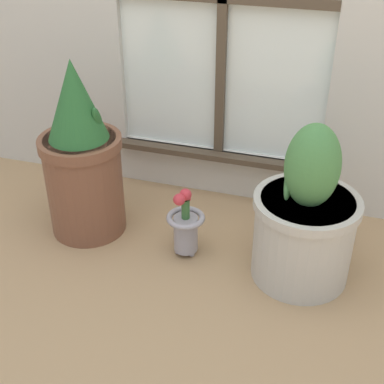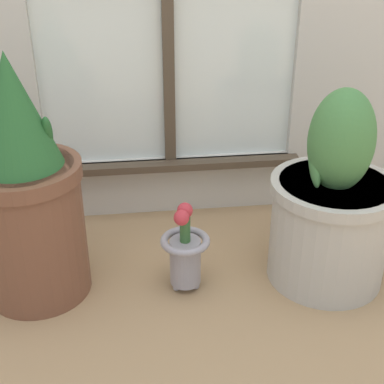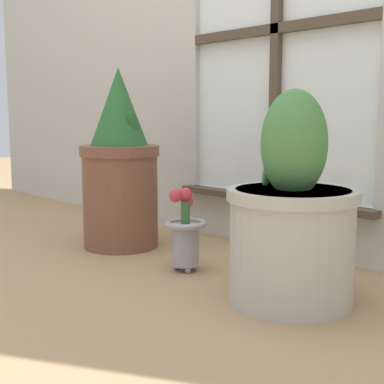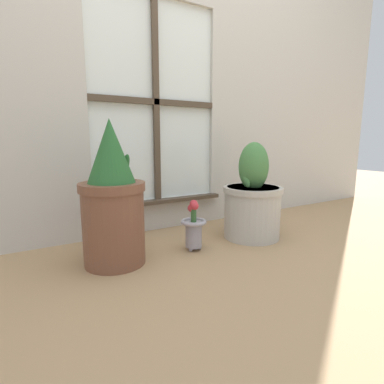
% 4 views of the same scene
% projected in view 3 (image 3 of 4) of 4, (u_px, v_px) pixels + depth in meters
% --- Properties ---
extents(ground_plane, '(10.00, 10.00, 0.00)m').
position_uv_depth(ground_plane, '(151.00, 280.00, 1.64)').
color(ground_plane, tan).
extents(potted_plant_left, '(0.30, 0.30, 0.67)m').
position_uv_depth(potted_plant_left, '(120.00, 168.00, 2.02)').
color(potted_plant_left, brown).
rests_on(potted_plant_left, ground_plane).
extents(potted_plant_right, '(0.35, 0.35, 0.57)m').
position_uv_depth(potted_plant_right, '(292.00, 222.00, 1.42)').
color(potted_plant_right, '#B7B2A8').
rests_on(potted_plant_right, ground_plane).
extents(flower_vase, '(0.14, 0.14, 0.27)m').
position_uv_depth(flower_vase, '(185.00, 233.00, 1.72)').
color(flower_vase, '#99939E').
rests_on(flower_vase, ground_plane).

